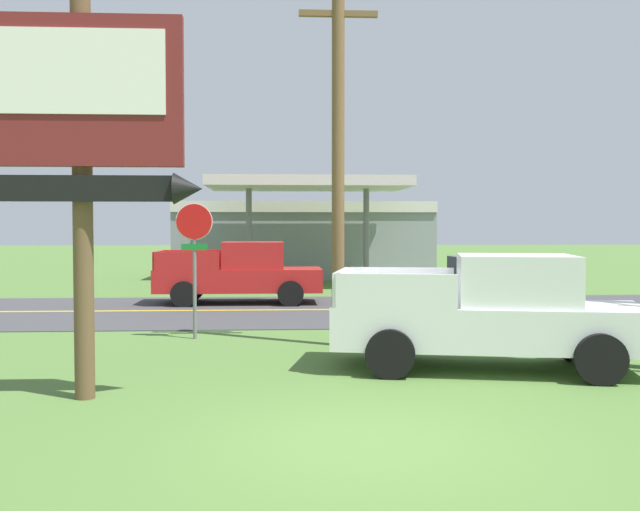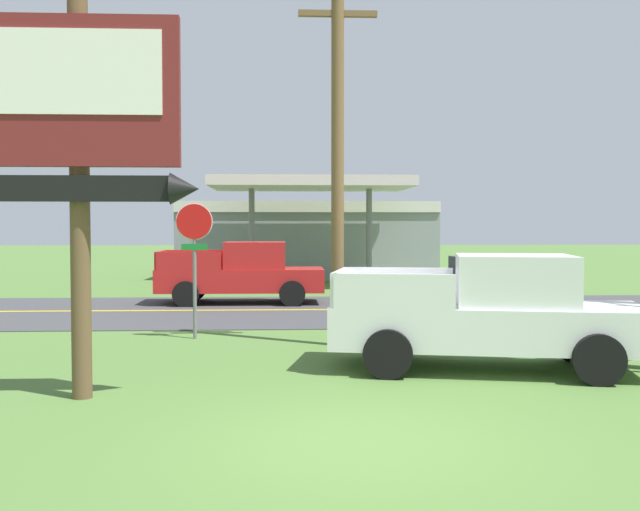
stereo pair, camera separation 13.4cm
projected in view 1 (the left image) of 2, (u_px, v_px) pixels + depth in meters
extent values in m
plane|color=#4C7033|center=(361.00, 443.00, 8.19)|extent=(180.00, 180.00, 0.00)
cube|color=#3D3D3F|center=(310.00, 310.00, 21.16)|extent=(140.00, 8.00, 0.02)
cube|color=gold|center=(310.00, 310.00, 21.16)|extent=(126.00, 0.20, 0.01)
cylinder|color=brown|center=(83.00, 199.00, 10.20)|extent=(0.28, 0.28, 5.64)
cube|color=maroon|center=(78.00, 91.00, 9.96)|extent=(2.88, 0.16, 2.08)
cube|color=white|center=(76.00, 71.00, 9.86)|extent=(2.42, 0.03, 1.16)
cube|color=black|center=(79.00, 188.00, 10.02)|extent=(2.59, 0.12, 0.36)
cone|color=black|center=(188.00, 189.00, 10.10)|extent=(0.40, 0.44, 0.44)
cylinder|color=slate|center=(195.00, 288.00, 15.77)|extent=(0.08, 0.08, 2.20)
cylinder|color=red|center=(194.00, 222.00, 15.69)|extent=(0.76, 0.03, 0.76)
cylinder|color=white|center=(194.00, 222.00, 15.71)|extent=(0.80, 0.01, 0.80)
cube|color=#19722D|center=(194.00, 247.00, 15.71)|extent=(0.56, 0.03, 0.14)
cylinder|color=brown|center=(338.00, 149.00, 14.81)|extent=(0.26, 0.26, 8.05)
cube|color=brown|center=(338.00, 14.00, 14.70)|extent=(1.60, 0.12, 0.12)
cube|color=gray|center=(303.00, 240.00, 35.68)|extent=(12.00, 6.00, 3.60)
cube|color=silver|center=(305.00, 207.00, 32.58)|extent=(12.00, 0.12, 0.50)
cube|color=silver|center=(308.00, 184.00, 29.60)|extent=(8.00, 5.00, 0.40)
cylinder|color=slate|center=(249.00, 235.00, 29.54)|extent=(0.24, 0.24, 4.20)
cylinder|color=slate|center=(366.00, 235.00, 29.82)|extent=(0.24, 0.24, 4.20)
cube|color=silver|center=(488.00, 325.00, 12.38)|extent=(5.49, 2.97, 0.72)
cube|color=silver|center=(516.00, 280.00, 12.28)|extent=(2.23, 2.15, 0.84)
cube|color=#28333D|center=(570.00, 280.00, 12.15)|extent=(0.43, 1.64, 0.71)
cube|color=silver|center=(400.00, 283.00, 13.48)|extent=(1.93, 0.51, 0.56)
cube|color=silver|center=(396.00, 291.00, 11.66)|extent=(1.93, 0.51, 0.56)
cube|color=silver|center=(342.00, 286.00, 12.72)|extent=(0.50, 1.87, 0.56)
cylinder|color=black|center=(575.00, 339.00, 13.12)|extent=(0.84, 0.44, 0.80)
cylinder|color=black|center=(600.00, 359.00, 11.19)|extent=(0.84, 0.44, 0.80)
cylinder|color=black|center=(396.00, 336.00, 13.59)|extent=(0.84, 0.44, 0.80)
cylinder|color=black|center=(390.00, 354.00, 11.66)|extent=(0.84, 0.44, 0.80)
cube|color=red|center=(239.00, 280.00, 23.00)|extent=(5.20, 1.96, 0.72)
cube|color=red|center=(253.00, 255.00, 23.00)|extent=(1.90, 1.80, 0.84)
cube|color=#28333D|center=(281.00, 255.00, 23.05)|extent=(0.10, 1.66, 0.71)
cube|color=red|center=(194.00, 258.00, 23.81)|extent=(1.95, 0.12, 0.56)
cube|color=red|center=(187.00, 261.00, 21.97)|extent=(1.95, 0.12, 0.56)
cube|color=red|center=(159.00, 260.00, 22.83)|extent=(0.12, 1.88, 0.56)
cylinder|color=black|center=(290.00, 288.00, 24.09)|extent=(0.80, 0.28, 0.80)
cylinder|color=black|center=(291.00, 294.00, 22.13)|extent=(0.80, 0.28, 0.80)
cylinder|color=black|center=(192.00, 289.00, 23.90)|extent=(0.80, 0.28, 0.80)
cylinder|color=black|center=(184.00, 294.00, 21.95)|extent=(0.80, 0.28, 0.80)
cube|color=tan|center=(487.00, 293.00, 19.41)|extent=(4.20, 1.76, 0.72)
cube|color=#2D3842|center=(493.00, 268.00, 19.39)|extent=(2.10, 1.56, 0.60)
cylinder|color=black|center=(446.00, 310.00, 18.47)|extent=(0.64, 0.24, 0.64)
cylinder|color=black|center=(432.00, 303.00, 20.22)|extent=(0.64, 0.24, 0.64)
cylinder|color=black|center=(546.00, 309.00, 18.62)|extent=(0.64, 0.24, 0.64)
cylinder|color=black|center=(523.00, 302.00, 20.37)|extent=(0.64, 0.24, 0.64)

